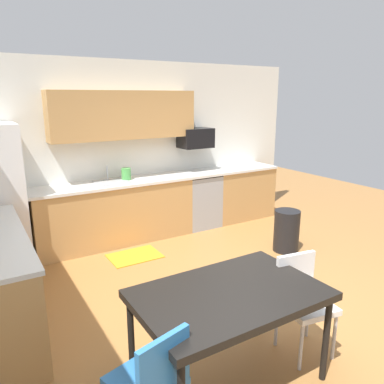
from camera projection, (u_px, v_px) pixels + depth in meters
name	position (u px, v px, depth m)	size (l,w,h in m)	color
ground_plane	(239.00, 299.00, 4.10)	(12.00, 12.00, 0.00)	#9E6B38
wall_back	(139.00, 149.00, 5.96)	(5.80, 0.10, 2.70)	silver
cabinet_run_back	(115.00, 214.00, 5.61)	(2.37, 0.60, 0.90)	tan
cabinet_run_back_right	(240.00, 193.00, 6.80)	(1.18, 0.60, 0.90)	tan
countertop_back	(149.00, 179.00, 5.78)	(4.80, 0.64, 0.04)	silver
upper_cabinets_back	(124.00, 115.00, 5.49)	(2.20, 0.34, 0.70)	tan
oven_range	(198.00, 200.00, 6.35)	(0.60, 0.60, 0.91)	#999BA0
microwave	(195.00, 138.00, 6.18)	(0.54, 0.36, 0.32)	black
sink_basin	(112.00, 186.00, 5.49)	(0.48, 0.40, 0.14)	#A5A8AD
sink_faucet	(107.00, 174.00, 5.60)	(0.02, 0.02, 0.24)	#B2B5BA
dining_table	(230.00, 299.00, 2.78)	(1.40, 0.90, 0.77)	black
chair_near_table	(302.00, 296.00, 3.20)	(0.46, 0.46, 0.85)	white
chair_far_side	(152.00, 379.00, 2.26)	(0.49, 0.49, 0.85)	#2D72B7
trash_bin	(287.00, 231.00, 5.33)	(0.36, 0.36, 0.60)	black
floor_mat	(135.00, 256.00, 5.20)	(0.70, 0.50, 0.01)	orange
kettle	(126.00, 175.00, 5.62)	(0.14, 0.14, 0.20)	#4CA54C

